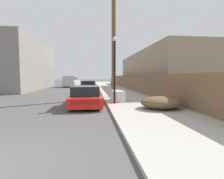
# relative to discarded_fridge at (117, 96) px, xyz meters

# --- Properties ---
(sidewalk_curb) EXTENTS (4.20, 63.00, 0.12)m
(sidewalk_curb) POSITION_rel_discarded_fridge_xyz_m (1.26, 14.91, -0.42)
(sidewalk_curb) COLOR #ADA89E
(sidewalk_curb) RESTS_ON ground
(discarded_fridge) EXTENTS (0.84, 1.81, 0.74)m
(discarded_fridge) POSITION_rel_discarded_fridge_xyz_m (0.00, 0.00, 0.00)
(discarded_fridge) COLOR silver
(discarded_fridge) RESTS_ON sidewalk_curb
(parked_sports_car_red) EXTENTS (1.90, 4.54, 1.24)m
(parked_sports_car_red) POSITION_rel_discarded_fridge_xyz_m (-2.15, -1.13, 0.09)
(parked_sports_car_red) COLOR red
(parked_sports_car_red) RESTS_ON ground
(car_parked_mid) EXTENTS (1.86, 4.44, 1.32)m
(car_parked_mid) POSITION_rel_discarded_fridge_xyz_m (-2.16, 8.75, 0.15)
(car_parked_mid) COLOR #5B1E19
(car_parked_mid) RESTS_ON ground
(pickup_truck) EXTENTS (2.51, 6.02, 1.90)m
(pickup_truck) POSITION_rel_discarded_fridge_xyz_m (-5.39, 19.17, 0.46)
(pickup_truck) COLOR silver
(pickup_truck) RESTS_ON ground
(utility_pole) EXTENTS (1.80, 0.35, 9.14)m
(utility_pole) POSITION_rel_discarded_fridge_xyz_m (0.05, 2.53, 4.29)
(utility_pole) COLOR brown
(utility_pole) RESTS_ON sidewalk_curb
(street_lamp) EXTENTS (0.26, 0.26, 4.11)m
(street_lamp) POSITION_rel_discarded_fridge_xyz_m (-0.36, -1.21, 2.06)
(street_lamp) COLOR black
(street_lamp) RESTS_ON sidewalk_curb
(brush_pile) EXTENTS (2.15, 1.95, 0.65)m
(brush_pile) POSITION_rel_discarded_fridge_xyz_m (1.86, -3.22, -0.03)
(brush_pile) COLOR brown
(brush_pile) RESTS_ON sidewalk_curb
(wooden_fence) EXTENTS (0.08, 39.32, 1.86)m
(wooden_fence) POSITION_rel_discarded_fridge_xyz_m (3.21, 11.85, 0.57)
(wooden_fence) COLOR brown
(wooden_fence) RESTS_ON sidewalk_curb
(building_left_block) EXTENTS (7.00, 16.04, 6.72)m
(building_left_block) POSITION_rel_discarded_fridge_xyz_m (-12.40, 14.43, 2.88)
(building_left_block) COLOR gray
(building_left_block) RESTS_ON ground
(building_right_house) EXTENTS (6.00, 20.75, 5.06)m
(building_right_house) POSITION_rel_discarded_fridge_xyz_m (7.31, 11.90, 2.05)
(building_right_house) COLOR gray
(building_right_house) RESTS_ON ground
(pedestrian) EXTENTS (0.34, 0.34, 1.81)m
(pedestrian) POSITION_rel_discarded_fridge_xyz_m (1.63, 17.72, 0.58)
(pedestrian) COLOR #282D42
(pedestrian) RESTS_ON sidewalk_curb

